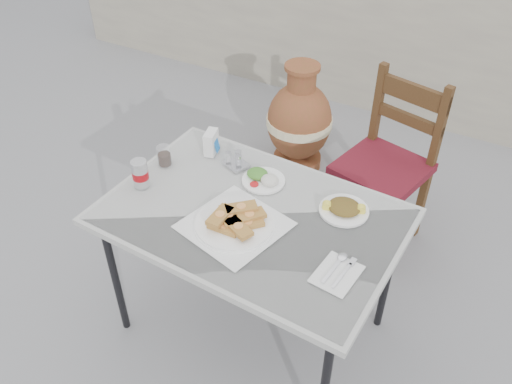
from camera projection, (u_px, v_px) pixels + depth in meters
The scene contains 13 objects.
ground at pixel (224, 318), 2.85m from camera, with size 80.00×80.00×0.00m, color slate.
cafe_table at pixel (252, 223), 2.36m from camera, with size 1.30×0.91×0.77m.
pide_plate at pixel (234, 219), 2.25m from camera, with size 0.46×0.46×0.08m.
salad_rice_plate at pixel (263, 178), 2.49m from camera, with size 0.20×0.20×0.05m.
salad_chopped_plate at pixel (344, 208), 2.32m from camera, with size 0.22×0.22×0.05m.
soda_can at pixel (140, 174), 2.43m from camera, with size 0.07×0.07×0.13m.
cola_glass at pixel (164, 157), 2.58m from camera, with size 0.07×0.07×0.10m.
napkin_holder at pixel (211, 142), 2.64m from camera, with size 0.08×0.11×0.12m.
condiment_caddy at pixel (236, 161), 2.57m from camera, with size 0.14×0.12×0.08m.
cutlery_napkin at pixel (338, 271), 2.07m from camera, with size 0.17×0.22×0.01m.
chair at pixel (387, 163), 3.03m from camera, with size 0.54×0.54×1.01m.
terracotta_urn at pixel (299, 122), 3.66m from camera, with size 0.45×0.45×0.78m.
back_wall at pixel (391, 37), 4.16m from camera, with size 6.00×0.25×1.20m, color #A19C86.
Camera 1 is at (1.01, -1.48, 2.32)m, focal length 38.00 mm.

